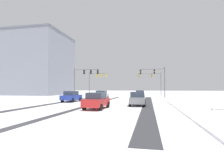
# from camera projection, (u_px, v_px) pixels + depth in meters

# --- Properties ---
(ground_plane) EXTENTS (300.00, 300.00, 0.00)m
(ground_plane) POSITION_uv_depth(u_px,v_px,m) (18.00, 130.00, 8.85)
(ground_plane) COLOR white
(wheel_track_left_lane) EXTENTS (0.74, 36.11, 0.01)m
(wheel_track_left_lane) POSITION_uv_depth(u_px,v_px,m) (98.00, 103.00, 25.05)
(wheel_track_left_lane) COLOR #38383D
(wheel_track_left_lane) RESTS_ON ground
(wheel_track_right_lane) EXTENTS (1.12, 36.11, 0.01)m
(wheel_track_right_lane) POSITION_uv_depth(u_px,v_px,m) (62.00, 102.00, 26.15)
(wheel_track_right_lane) COLOR #38383D
(wheel_track_right_lane) RESTS_ON ground
(wheel_track_center) EXTENTS (1.20, 36.11, 0.01)m
(wheel_track_center) POSITION_uv_depth(u_px,v_px,m) (148.00, 104.00, 23.66)
(wheel_track_center) COLOR #38383D
(wheel_track_center) RESTS_ON ground
(sidewalk_kerb_right) EXTENTS (4.00, 36.11, 0.12)m
(sidewalk_kerb_right) POSITION_uv_depth(u_px,v_px,m) (189.00, 105.00, 21.09)
(sidewalk_kerb_right) COLOR white
(sidewalk_kerb_right) RESTS_ON ground
(traffic_signal_near_right) EXTENTS (5.35, 0.58, 6.50)m
(traffic_signal_near_right) POSITION_uv_depth(u_px,v_px,m) (156.00, 76.00, 37.68)
(traffic_signal_near_right) COLOR #56565B
(traffic_signal_near_right) RESTS_ON ground
(traffic_signal_near_left) EXTENTS (5.63, 0.45, 6.50)m
(traffic_signal_near_left) POSITION_uv_depth(u_px,v_px,m) (84.00, 76.00, 38.74)
(traffic_signal_near_left) COLOR #56565B
(traffic_signal_near_left) RESTS_ON ground
(traffic_signal_far_left) EXTENTS (5.07, 0.44, 6.50)m
(traffic_signal_far_left) POSITION_uv_depth(u_px,v_px,m) (96.00, 78.00, 48.58)
(traffic_signal_far_left) COLOR #56565B
(traffic_signal_far_left) RESTS_ON ground
(traffic_signal_far_right) EXTENTS (6.31, 0.40, 6.50)m
(traffic_signal_far_right) POSITION_uv_depth(u_px,v_px,m) (153.00, 79.00, 49.37)
(traffic_signal_far_right) COLOR #56565B
(traffic_signal_far_right) RESTS_ON ground
(car_dark_green_lead) EXTENTS (2.02, 4.19, 1.62)m
(car_dark_green_lead) POSITION_uv_depth(u_px,v_px,m) (140.00, 94.00, 35.72)
(car_dark_green_lead) COLOR #194C2D
(car_dark_green_lead) RESTS_ON ground
(car_silver_second) EXTENTS (1.85, 4.11, 1.62)m
(car_silver_second) POSITION_uv_depth(u_px,v_px,m) (102.00, 95.00, 32.05)
(car_silver_second) COLOR #B7BABF
(car_silver_second) RESTS_ON ground
(car_blue_third) EXTENTS (1.99, 4.18, 1.62)m
(car_blue_third) POSITION_uv_depth(u_px,v_px,m) (71.00, 96.00, 27.04)
(car_blue_third) COLOR #233899
(car_blue_third) RESTS_ON ground
(car_grey_fourth) EXTENTS (1.92, 4.14, 1.62)m
(car_grey_fourth) POSITION_uv_depth(u_px,v_px,m) (138.00, 99.00, 21.05)
(car_grey_fourth) COLOR slate
(car_grey_fourth) RESTS_ON ground
(car_red_fifth) EXTENTS (1.92, 4.15, 1.62)m
(car_red_fifth) POSITION_uv_depth(u_px,v_px,m) (97.00, 101.00, 17.69)
(car_red_fifth) COLOR red
(car_red_fifth) RESTS_ON ground
(office_building_far_left_block) EXTENTS (26.27, 17.78, 19.44)m
(office_building_far_left_block) POSITION_uv_depth(u_px,v_px,m) (27.00, 65.00, 58.80)
(office_building_far_left_block) COLOR gray
(office_building_far_left_block) RESTS_ON ground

